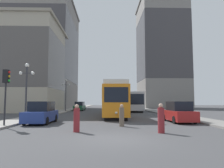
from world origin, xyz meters
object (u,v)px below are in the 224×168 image
at_px(parked_car_left_near, 42,113).
at_px(parked_car_right_far, 179,113).
at_px(parked_car_left_mid, 80,106).
at_px(pedestrian_crossing_far, 161,119).
at_px(lamp_post_left_near, 26,82).
at_px(pedestrian_crossing_near, 77,119).
at_px(pedestrian_on_sidewalk, 122,116).
at_px(lamp_post_left_far, 66,90).
at_px(traffic_light_near_left, 6,82).
at_px(streetcar, 114,99).
at_px(transit_bus, 132,101).

relative_size(parked_car_left_near, parked_car_right_far, 1.03).
distance_m(parked_car_left_near, parked_car_left_mid, 24.80).
height_order(pedestrian_crossing_far, lamp_post_left_near, lamp_post_left_near).
bearing_deg(parked_car_left_mid, pedestrian_crossing_near, -79.76).
relative_size(parked_car_left_near, pedestrian_on_sidewalk, 2.83).
bearing_deg(pedestrian_crossing_near, lamp_post_left_far, 108.68).
relative_size(parked_car_left_near, traffic_light_near_left, 1.16).
bearing_deg(pedestrian_crossing_near, pedestrian_on_sidewalk, 49.28).
bearing_deg(lamp_post_left_far, streetcar, -54.23).
height_order(streetcar, traffic_light_near_left, traffic_light_near_left).
height_order(pedestrian_on_sidewalk, lamp_post_left_far, lamp_post_left_far).
height_order(pedestrian_crossing_near, pedestrian_on_sidewalk, pedestrian_crossing_near).
bearing_deg(lamp_post_left_near, streetcar, 39.96).
bearing_deg(traffic_light_near_left, parked_car_left_mid, 86.51).
bearing_deg(parked_car_left_mid, traffic_light_near_left, -90.26).
relative_size(parked_car_left_near, lamp_post_left_near, 0.88).
bearing_deg(lamp_post_left_near, pedestrian_crossing_far, -34.08).
relative_size(pedestrian_crossing_near, pedestrian_crossing_far, 0.97).
relative_size(pedestrian_on_sidewalk, lamp_post_left_far, 0.28).
relative_size(streetcar, parked_car_left_near, 3.23).
xyz_separation_m(parked_car_left_near, pedestrian_crossing_near, (3.69, -5.16, -0.08)).
height_order(streetcar, lamp_post_left_near, lamp_post_left_near).
distance_m(pedestrian_crossing_near, lamp_post_left_far, 25.90).
bearing_deg(pedestrian_crossing_near, parked_car_right_far, 41.08).
height_order(streetcar, pedestrian_crossing_near, streetcar).
bearing_deg(parked_car_left_near, lamp_post_left_far, 95.33).
relative_size(parked_car_right_far, traffic_light_near_left, 1.12).
xyz_separation_m(pedestrian_crossing_far, traffic_light_near_left, (-10.32, 2.85, 2.39)).
xyz_separation_m(transit_bus, pedestrian_crossing_far, (-1.69, -26.87, -1.16)).
bearing_deg(parked_car_left_near, streetcar, 52.53).
xyz_separation_m(streetcar, pedestrian_crossing_far, (2.22, -14.09, -1.31)).
height_order(parked_car_left_mid, lamp_post_left_far, lamp_post_left_far).
distance_m(transit_bus, pedestrian_crossing_far, 26.94).
distance_m(pedestrian_crossing_far, traffic_light_near_left, 10.97).
distance_m(parked_car_right_far, lamp_post_left_near, 14.06).
xyz_separation_m(pedestrian_on_sidewalk, lamp_post_left_far, (-8.49, 22.38, 3.14)).
xyz_separation_m(parked_car_right_far, lamp_post_left_near, (-13.76, 0.88, 2.75)).
bearing_deg(pedestrian_on_sidewalk, pedestrian_crossing_far, -113.68).
relative_size(parked_car_left_near, lamp_post_left_far, 0.80).
bearing_deg(traffic_light_near_left, lamp_post_left_far, 90.55).
bearing_deg(streetcar, traffic_light_near_left, -125.34).
distance_m(transit_bus, traffic_light_near_left, 26.88).
relative_size(streetcar, traffic_light_near_left, 3.74).
height_order(transit_bus, lamp_post_left_near, lamp_post_left_near).
relative_size(parked_car_right_far, lamp_post_left_near, 0.85).
bearing_deg(lamp_post_left_near, parked_car_right_far, -3.67).
relative_size(transit_bus, parked_car_right_far, 2.67).
relative_size(transit_bus, parked_car_left_near, 2.58).
height_order(parked_car_left_mid, traffic_light_near_left, traffic_light_near_left).
distance_m(transit_bus, parked_car_left_mid, 11.00).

